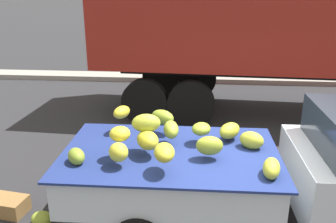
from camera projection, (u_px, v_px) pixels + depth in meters
curb_strip at (213, 79)px, 12.41m from camera, size 80.00×0.80×0.16m
pickup_truck at (321, 170)px, 4.66m from camera, size 4.98×1.86×1.70m
fallen_banana_bunch_near_tailgate at (42, 219)px, 5.00m from camera, size 0.36×0.32×0.19m
produce_crate at (8, 206)px, 5.25m from camera, size 0.57×0.43×0.24m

